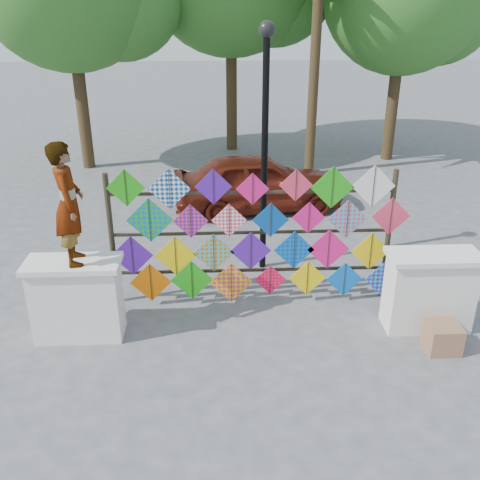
# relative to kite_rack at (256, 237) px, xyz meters

# --- Properties ---
(ground) EXTENTS (80.00, 80.00, 0.00)m
(ground) POSITION_rel_kite_rack_xyz_m (-0.07, -0.73, -1.20)
(ground) COLOR gray
(ground) RESTS_ON ground
(parapet_left) EXTENTS (1.40, 0.65, 1.28)m
(parapet_left) POSITION_rel_kite_rack_xyz_m (-2.77, -0.93, -0.55)
(parapet_left) COLOR white
(parapet_left) RESTS_ON ground
(parapet_right) EXTENTS (1.40, 0.65, 1.28)m
(parapet_right) POSITION_rel_kite_rack_xyz_m (2.63, -0.93, -0.55)
(parapet_right) COLOR white
(parapet_right) RESTS_ON ground
(kite_rack) EXTENTS (4.96, 0.24, 2.40)m
(kite_rack) POSITION_rel_kite_rack_xyz_m (0.00, 0.00, 0.00)
(kite_rack) COLOR #2C2418
(kite_rack) RESTS_ON ground
(vendor_woman) EXTENTS (0.55, 0.72, 1.78)m
(vendor_woman) POSITION_rel_kite_rack_xyz_m (-2.70, -0.93, 0.97)
(vendor_woman) COLOR #99999E
(vendor_woman) RESTS_ON parapet_left
(sedan) EXTENTS (4.29, 2.20, 1.40)m
(sedan) POSITION_rel_kite_rack_xyz_m (0.38, 4.39, -0.50)
(sedan) COLOR #5A1A0F
(sedan) RESTS_ON ground
(lamppost) EXTENTS (0.28, 0.28, 4.46)m
(lamppost) POSITION_rel_kite_rack_xyz_m (0.23, 1.27, 1.49)
(lamppost) COLOR black
(lamppost) RESTS_ON ground
(cardboard_box_near) EXTENTS (0.48, 0.43, 0.43)m
(cardboard_box_near) POSITION_rel_kite_rack_xyz_m (2.65, -1.57, -0.99)
(cardboard_box_near) COLOR #936647
(cardboard_box_near) RESTS_ON ground
(cardboard_box_far) EXTENTS (0.41, 0.38, 0.35)m
(cardboard_box_far) POSITION_rel_kite_rack_xyz_m (2.72, -1.25, -1.03)
(cardboard_box_far) COLOR #936647
(cardboard_box_far) RESTS_ON ground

